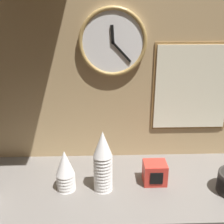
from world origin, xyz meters
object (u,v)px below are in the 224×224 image
(cup_stack_center, at_px, (103,161))
(menu_board, at_px, (192,88))
(wall_clock, at_px, (113,42))
(cup_stack_center_left, at_px, (65,170))
(napkin_dispenser, at_px, (155,173))

(cup_stack_center, bearing_deg, menu_board, 32.64)
(cup_stack_center, distance_m, wall_clock, 0.56)
(cup_stack_center_left, bearing_deg, napkin_dispenser, 5.33)
(cup_stack_center_left, height_order, napkin_dispenser, cup_stack_center_left)
(cup_stack_center, bearing_deg, cup_stack_center_left, 178.24)
(menu_board, height_order, napkin_dispenser, menu_board)
(cup_stack_center_left, xyz_separation_m, napkin_dispenser, (0.41, 0.04, -0.05))
(cup_stack_center, height_order, cup_stack_center_left, cup_stack_center)
(wall_clock, bearing_deg, cup_stack_center, -100.72)
(cup_stack_center_left, bearing_deg, wall_clock, 51.55)
(cup_stack_center, distance_m, menu_board, 0.60)
(menu_board, bearing_deg, cup_stack_center_left, -155.28)
(cup_stack_center, distance_m, napkin_dispenser, 0.26)
(cup_stack_center, height_order, wall_clock, wall_clock)
(cup_stack_center_left, distance_m, menu_board, 0.75)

